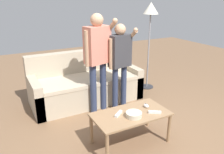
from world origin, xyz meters
The scene contains 10 objects.
ground_plane centered at (0.00, 0.00, 0.00)m, with size 12.00×12.00×0.00m, color brown.
couch centered at (-0.18, 1.53, 0.30)m, with size 1.97×0.86×0.89m.
coffee_table centered at (-0.15, 0.01, 0.38)m, with size 0.99×0.53×0.44m.
snack_bowl centered at (-0.16, -0.08, 0.47)m, with size 0.20×0.20×0.06m, color beige.
game_remote_nunchuk centered at (0.12, 0.05, 0.46)m, with size 0.06×0.09×0.05m.
floor_lamp centered at (1.21, 1.49, 1.48)m, with size 0.30×0.30×1.75m.
player_right centered at (0.22, 0.95, 0.91)m, with size 0.45×0.29×1.45m.
player_center centered at (-0.14, 1.02, 1.02)m, with size 0.51×0.32×1.62m.
game_remote_wand_near centered at (-0.31, 0.05, 0.45)m, with size 0.15×0.12×0.03m.
game_remote_wand_far centered at (0.13, -0.13, 0.45)m, with size 0.16×0.12×0.03m.
Camera 1 is at (-1.58, -2.16, 1.87)m, focal length 36.37 mm.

